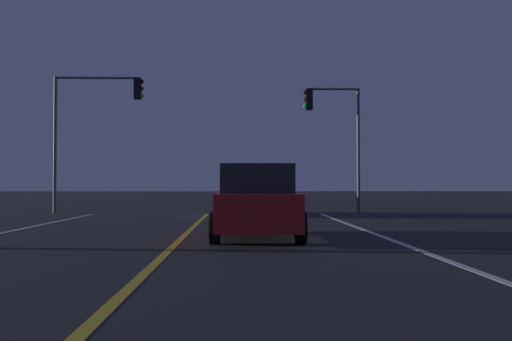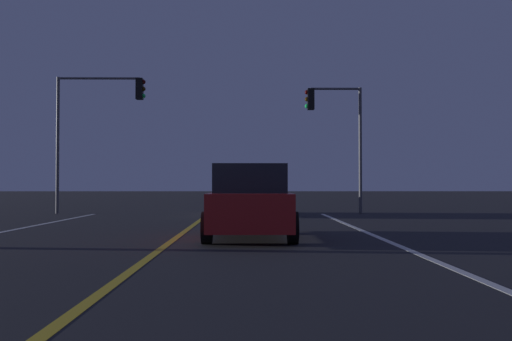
# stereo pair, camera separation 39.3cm
# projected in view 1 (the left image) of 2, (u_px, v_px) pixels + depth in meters

# --- Properties ---
(lane_edge_right) EXTENTS (0.16, 31.86, 0.01)m
(lane_edge_right) POSITION_uv_depth(u_px,v_px,m) (479.00, 272.00, 8.23)
(lane_edge_right) COLOR silver
(lane_edge_right) RESTS_ON ground
(lane_center_divider) EXTENTS (0.16, 31.86, 0.01)m
(lane_center_divider) POSITION_uv_depth(u_px,v_px,m) (144.00, 274.00, 8.09)
(lane_center_divider) COLOR gold
(lane_center_divider) RESTS_ON ground
(car_ahead_far) EXTENTS (2.02, 4.30, 1.70)m
(car_ahead_far) POSITION_uv_depth(u_px,v_px,m) (256.00, 195.00, 23.48)
(car_ahead_far) COLOR black
(car_ahead_far) RESTS_ON ground
(car_lead_same_lane) EXTENTS (2.02, 4.30, 1.70)m
(car_lead_same_lane) POSITION_uv_depth(u_px,v_px,m) (256.00, 203.00, 13.40)
(car_lead_same_lane) COLOR black
(car_lead_same_lane) RESTS_ON ground
(traffic_light_near_right) EXTENTS (2.44, 0.36, 5.38)m
(traffic_light_near_right) POSITION_uv_depth(u_px,v_px,m) (332.00, 121.00, 24.76)
(traffic_light_near_right) COLOR #4C4C51
(traffic_light_near_right) RESTS_ON ground
(traffic_light_near_left) EXTENTS (3.79, 0.36, 5.81)m
(traffic_light_near_left) POSITION_uv_depth(u_px,v_px,m) (97.00, 111.00, 24.47)
(traffic_light_near_left) COLOR #4C4C51
(traffic_light_near_left) RESTS_ON ground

